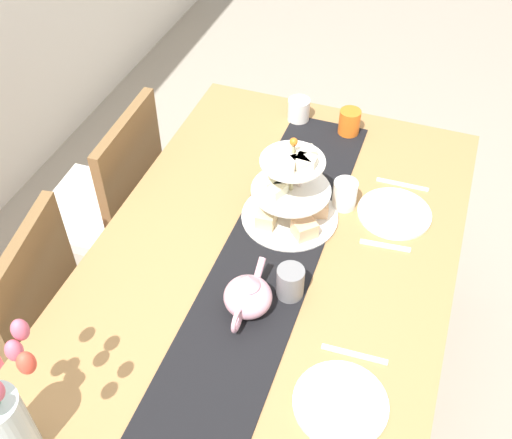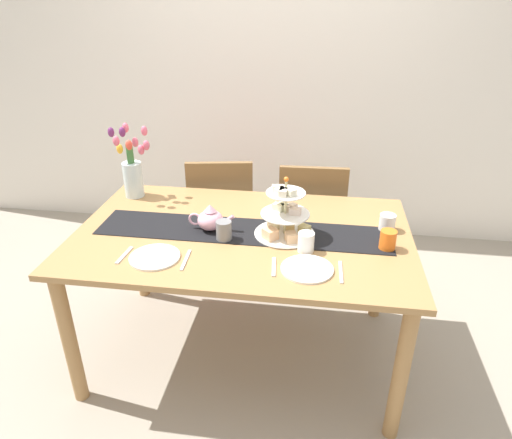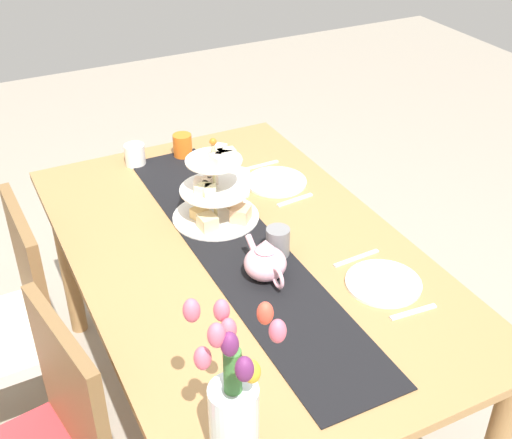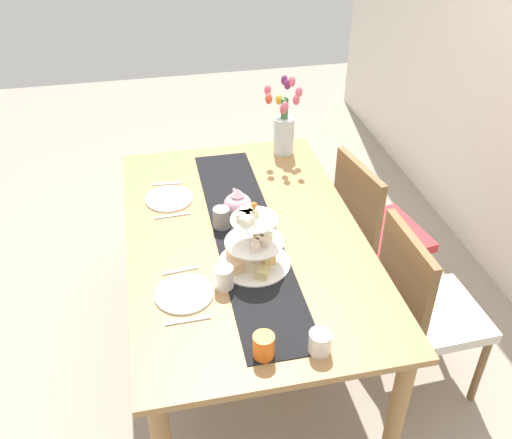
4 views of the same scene
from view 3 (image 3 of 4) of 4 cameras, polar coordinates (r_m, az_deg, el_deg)
ground_plane at (r=2.69m, az=-1.00°, el=-16.19°), size 8.00×8.00×0.00m
dining_table at (r=2.23m, az=-1.17°, el=-4.70°), size 1.68×1.04×0.78m
chair_right at (r=2.46m, az=-20.65°, el=-8.17°), size 0.43×0.43×0.91m
table_runner at (r=2.16m, az=-1.36°, el=-2.61°), size 1.47×0.28×0.00m
tiered_cake_stand at (r=2.28m, az=-3.40°, el=2.10°), size 0.30×0.30×0.30m
teapot at (r=2.01m, az=0.81°, el=-3.66°), size 0.24×0.13×0.14m
tulip_vase at (r=1.47m, az=-1.91°, el=-15.38°), size 0.26×0.19×0.42m
cream_jug at (r=2.69m, az=-10.28°, el=5.46°), size 0.08×0.08×0.08m
dinner_plate_left at (r=2.06m, az=10.82°, el=-5.35°), size 0.23×0.23×0.01m
fork_left at (r=1.97m, az=13.27°, el=-7.69°), size 0.03×0.15×0.01m
knife_left at (r=2.15m, az=8.56°, el=-3.28°), size 0.02×0.17×0.01m
dinner_plate_right at (r=2.53m, az=1.73°, el=3.24°), size 0.23×0.23×0.01m
fork_right at (r=2.43m, az=3.34°, el=1.68°), size 0.03×0.15×0.01m
knife_right at (r=2.65m, az=0.25°, el=4.59°), size 0.02×0.17×0.01m
mug_grey at (r=2.12m, az=1.88°, el=-1.90°), size 0.08×0.08×0.09m
mug_white_text at (r=2.44m, az=-1.42°, el=3.13°), size 0.08×0.08×0.09m
mug_orange at (r=2.72m, az=-6.28°, el=6.28°), size 0.08×0.08×0.09m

